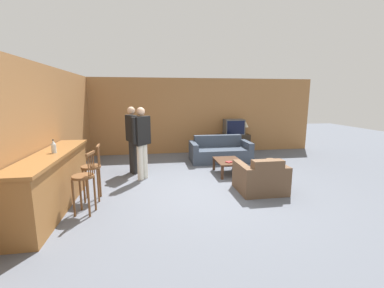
{
  "coord_description": "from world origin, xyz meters",
  "views": [
    {
      "loc": [
        -1.15,
        -5.18,
        1.99
      ],
      "look_at": [
        -0.18,
        0.83,
        0.85
      ],
      "focal_mm": 24.0,
      "sensor_mm": 36.0,
      "label": 1
    }
  ],
  "objects_px": {
    "bar_chair_mid": "(92,171)",
    "table_lamp": "(245,125)",
    "bottle": "(54,147)",
    "coffee_table": "(229,162)",
    "book_on_table": "(229,162)",
    "couch_far": "(220,152)",
    "bar_chair_near": "(84,182)",
    "armchair_near": "(261,179)",
    "tv": "(234,127)",
    "person_by_window": "(132,136)",
    "tv_unit": "(233,144)",
    "person_by_counter": "(142,139)"
  },
  "relations": [
    {
      "from": "bottle",
      "to": "table_lamp",
      "type": "distance_m",
      "value": 6.36
    },
    {
      "from": "couch_far",
      "to": "book_on_table",
      "type": "height_order",
      "value": "couch_far"
    },
    {
      "from": "book_on_table",
      "to": "person_by_window",
      "type": "xyz_separation_m",
      "value": [
        -2.38,
        0.68,
        0.6
      ]
    },
    {
      "from": "armchair_near",
      "to": "person_by_window",
      "type": "xyz_separation_m",
      "value": [
        -2.73,
        1.78,
        0.69
      ]
    },
    {
      "from": "coffee_table",
      "to": "book_on_table",
      "type": "relative_size",
      "value": 4.85
    },
    {
      "from": "tv_unit",
      "to": "book_on_table",
      "type": "xyz_separation_m",
      "value": [
        -0.98,
        -2.65,
        0.04
      ]
    },
    {
      "from": "armchair_near",
      "to": "person_by_window",
      "type": "distance_m",
      "value": 3.33
    },
    {
      "from": "bar_chair_mid",
      "to": "couch_far",
      "type": "distance_m",
      "value": 4.13
    },
    {
      "from": "armchair_near",
      "to": "tv_unit",
      "type": "relative_size",
      "value": 0.85
    },
    {
      "from": "person_by_window",
      "to": "person_by_counter",
      "type": "xyz_separation_m",
      "value": [
        0.26,
        -0.53,
        0.01
      ]
    },
    {
      "from": "person_by_window",
      "to": "table_lamp",
      "type": "bearing_deg",
      "value": 27.51
    },
    {
      "from": "bar_chair_near",
      "to": "tv_unit",
      "type": "relative_size",
      "value": 0.97
    },
    {
      "from": "tv",
      "to": "bottle",
      "type": "distance_m",
      "value": 6.03
    },
    {
      "from": "coffee_table",
      "to": "table_lamp",
      "type": "distance_m",
      "value": 2.86
    },
    {
      "from": "armchair_near",
      "to": "table_lamp",
      "type": "bearing_deg",
      "value": 74.35
    },
    {
      "from": "tv",
      "to": "book_on_table",
      "type": "height_order",
      "value": "tv"
    },
    {
      "from": "bar_chair_mid",
      "to": "bottle",
      "type": "distance_m",
      "value": 0.83
    },
    {
      "from": "armchair_near",
      "to": "book_on_table",
      "type": "bearing_deg",
      "value": 107.75
    },
    {
      "from": "bar_chair_mid",
      "to": "coffee_table",
      "type": "height_order",
      "value": "bar_chair_mid"
    },
    {
      "from": "book_on_table",
      "to": "person_by_counter",
      "type": "height_order",
      "value": "person_by_counter"
    },
    {
      "from": "couch_far",
      "to": "tv_unit",
      "type": "bearing_deg",
      "value": 54.02
    },
    {
      "from": "bar_chair_near",
      "to": "bar_chair_mid",
      "type": "distance_m",
      "value": 0.6
    },
    {
      "from": "bar_chair_mid",
      "to": "tv",
      "type": "bearing_deg",
      "value": 42.26
    },
    {
      "from": "bar_chair_near",
      "to": "bottle",
      "type": "xyz_separation_m",
      "value": [
        -0.53,
        0.3,
        0.56
      ]
    },
    {
      "from": "armchair_near",
      "to": "bottle",
      "type": "bearing_deg",
      "value": -177.04
    },
    {
      "from": "armchair_near",
      "to": "book_on_table",
      "type": "distance_m",
      "value": 1.16
    },
    {
      "from": "couch_far",
      "to": "armchair_near",
      "type": "xyz_separation_m",
      "value": [
        0.16,
        -2.66,
        0.0
      ]
    },
    {
      "from": "couch_far",
      "to": "bottle",
      "type": "distance_m",
      "value": 4.8
    },
    {
      "from": "bar_chair_mid",
      "to": "armchair_near",
      "type": "bearing_deg",
      "value": -1.65
    },
    {
      "from": "table_lamp",
      "to": "person_by_window",
      "type": "bearing_deg",
      "value": -152.49
    },
    {
      "from": "couch_far",
      "to": "coffee_table",
      "type": "distance_m",
      "value": 1.35
    },
    {
      "from": "bar_chair_near",
      "to": "tv_unit",
      "type": "height_order",
      "value": "bar_chair_near"
    },
    {
      "from": "table_lamp",
      "to": "tv_unit",
      "type": "bearing_deg",
      "value": -180.0
    },
    {
      "from": "bar_chair_mid",
      "to": "armchair_near",
      "type": "relative_size",
      "value": 1.14
    },
    {
      "from": "tv_unit",
      "to": "bottle",
      "type": "xyz_separation_m",
      "value": [
        -4.55,
        -3.95,
        0.8
      ]
    },
    {
      "from": "coffee_table",
      "to": "person_by_window",
      "type": "height_order",
      "value": "person_by_window"
    },
    {
      "from": "bar_chair_near",
      "to": "tv_unit",
      "type": "distance_m",
      "value": 5.86
    },
    {
      "from": "table_lamp",
      "to": "book_on_table",
      "type": "bearing_deg",
      "value": -117.93
    },
    {
      "from": "book_on_table",
      "to": "couch_far",
      "type": "bearing_deg",
      "value": 83.04
    },
    {
      "from": "coffee_table",
      "to": "book_on_table",
      "type": "distance_m",
      "value": 0.23
    },
    {
      "from": "coffee_table",
      "to": "tv",
      "type": "bearing_deg",
      "value": 69.16
    },
    {
      "from": "bar_chair_mid",
      "to": "tv_unit",
      "type": "distance_m",
      "value": 5.44
    },
    {
      "from": "bar_chair_mid",
      "to": "table_lamp",
      "type": "height_order",
      "value": "table_lamp"
    },
    {
      "from": "bar_chair_near",
      "to": "tv",
      "type": "relative_size",
      "value": 1.58
    },
    {
      "from": "book_on_table",
      "to": "person_by_counter",
      "type": "relative_size",
      "value": 0.11
    },
    {
      "from": "person_by_window",
      "to": "tv",
      "type": "bearing_deg",
      "value": 30.34
    },
    {
      "from": "tv",
      "to": "book_on_table",
      "type": "bearing_deg",
      "value": -110.35
    },
    {
      "from": "armchair_near",
      "to": "coffee_table",
      "type": "xyz_separation_m",
      "value": [
        -0.3,
        1.32,
        0.03
      ]
    },
    {
      "from": "tv",
      "to": "person_by_counter",
      "type": "distance_m",
      "value": 3.98
    },
    {
      "from": "tv_unit",
      "to": "book_on_table",
      "type": "height_order",
      "value": "tv_unit"
    }
  ]
}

